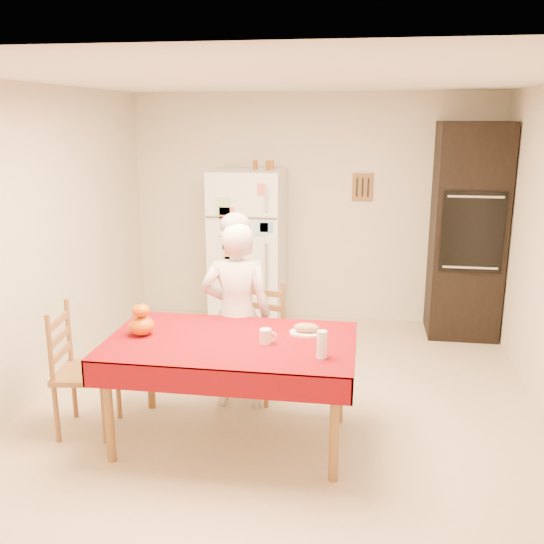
% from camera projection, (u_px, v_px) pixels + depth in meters
% --- Properties ---
extents(floor, '(4.50, 4.50, 0.00)m').
position_uv_depth(floor, '(284.00, 404.00, 4.87)').
color(floor, '#C2AA8C').
rests_on(floor, ground).
extents(room_shell, '(4.02, 4.52, 2.51)m').
position_uv_depth(room_shell, '(285.00, 204.00, 4.47)').
color(room_shell, beige).
rests_on(room_shell, ground).
extents(refrigerator, '(0.75, 0.74, 1.70)m').
position_uv_depth(refrigerator, '(248.00, 249.00, 6.55)').
color(refrigerator, white).
rests_on(refrigerator, floor).
extents(oven_cabinet, '(0.70, 0.62, 2.20)m').
position_uv_depth(oven_cabinet, '(467.00, 232.00, 6.20)').
color(oven_cabinet, black).
rests_on(oven_cabinet, floor).
extents(dining_table, '(1.70, 1.00, 0.76)m').
position_uv_depth(dining_table, '(231.00, 349.00, 4.16)').
color(dining_table, brown).
rests_on(dining_table, floor).
extents(chair_far, '(0.51, 0.49, 0.95)m').
position_uv_depth(chair_far, '(258.00, 335.00, 4.97)').
color(chair_far, brown).
rests_on(chair_far, floor).
extents(chair_left, '(0.45, 0.47, 0.95)m').
position_uv_depth(chair_left, '(77.00, 365.00, 4.36)').
color(chair_left, brown).
rests_on(chair_left, floor).
extents(seated_woman, '(0.58, 0.42, 1.50)m').
position_uv_depth(seated_woman, '(237.00, 315.00, 4.70)').
color(seated_woman, silver).
rests_on(seated_woman, floor).
extents(coffee_mug, '(0.08, 0.08, 0.10)m').
position_uv_depth(coffee_mug, '(265.00, 336.00, 4.07)').
color(coffee_mug, silver).
rests_on(coffee_mug, dining_table).
extents(pumpkin_lower, '(0.18, 0.18, 0.13)m').
position_uv_depth(pumpkin_lower, '(142.00, 326.00, 4.23)').
color(pumpkin_lower, red).
rests_on(pumpkin_lower, dining_table).
extents(pumpkin_upper, '(0.12, 0.12, 0.09)m').
position_uv_depth(pumpkin_upper, '(141.00, 310.00, 4.20)').
color(pumpkin_upper, red).
rests_on(pumpkin_upper, pumpkin_lower).
extents(wine_glass, '(0.07, 0.07, 0.18)m').
position_uv_depth(wine_glass, '(322.00, 344.00, 3.83)').
color(wine_glass, white).
rests_on(wine_glass, dining_table).
extents(bread_plate, '(0.24, 0.24, 0.02)m').
position_uv_depth(bread_plate, '(306.00, 333.00, 4.25)').
color(bread_plate, white).
rests_on(bread_plate, dining_table).
extents(bread_loaf, '(0.18, 0.10, 0.06)m').
position_uv_depth(bread_loaf, '(306.00, 328.00, 4.24)').
color(bread_loaf, '#A27D50').
rests_on(bread_loaf, bread_plate).
extents(spice_jar_left, '(0.05, 0.05, 0.10)m').
position_uv_depth(spice_jar_left, '(255.00, 165.00, 6.37)').
color(spice_jar_left, brown).
rests_on(spice_jar_left, refrigerator).
extents(spice_jar_mid, '(0.05, 0.05, 0.10)m').
position_uv_depth(spice_jar_mid, '(268.00, 165.00, 6.34)').
color(spice_jar_mid, brown).
rests_on(spice_jar_mid, refrigerator).
extents(spice_jar_right, '(0.05, 0.05, 0.10)m').
position_uv_depth(spice_jar_right, '(272.00, 165.00, 6.34)').
color(spice_jar_right, '#95581B').
rests_on(spice_jar_right, refrigerator).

